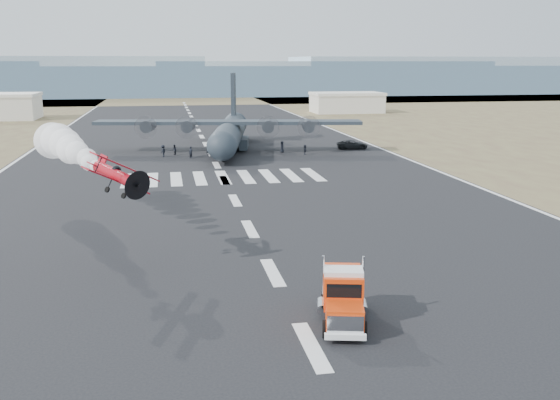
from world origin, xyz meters
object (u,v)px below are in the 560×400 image
object	(u,v)px
aerobatic_biplane	(117,175)
support_vehicle	(352,145)
semi_truck	(343,295)
crew_c	(163,151)
crew_d	(191,152)
hangar_right	(347,102)
crew_b	(211,152)
crew_h	(175,150)
transport_aircraft	(230,131)
crew_e	(282,147)
crew_a	(208,149)
crew_g	(191,152)
crew_f	(305,150)

from	to	relation	value
aerobatic_biplane	support_vehicle	xyz separation A→B (m)	(35.10, 57.59, -6.02)
semi_truck	aerobatic_biplane	world-z (taller)	aerobatic_biplane
crew_c	crew_d	distance (m)	4.39
hangar_right	semi_truck	distance (m)	153.39
hangar_right	aerobatic_biplane	xyz separation A→B (m)	(-56.62, -134.34, 3.74)
crew_b	support_vehicle	bearing A→B (deg)	96.31
crew_c	crew_h	world-z (taller)	crew_c
transport_aircraft	crew_b	xyz separation A→B (m)	(-3.74, -7.63, -2.42)
crew_b	hangar_right	bearing A→B (deg)	144.59
crew_d	crew_e	world-z (taller)	crew_e
crew_a	crew_b	xyz separation A→B (m)	(0.33, -2.45, -0.05)
support_vehicle	crew_e	xyz separation A→B (m)	(-12.72, -2.17, 0.20)
hangar_right	crew_g	world-z (taller)	hangar_right
hangar_right	semi_truck	bearing A→B (deg)	-106.47
crew_d	crew_e	bearing A→B (deg)	77.95
crew_d	crew_h	xyz separation A→B (m)	(-2.44, 2.79, 0.02)
crew_b	crew_g	bearing A→B (deg)	-92.54
crew_c	crew_g	distance (m)	4.69
aerobatic_biplane	transport_aircraft	distance (m)	61.56
support_vehicle	crew_h	distance (m)	30.33
crew_f	crew_e	bearing A→B (deg)	56.17
crew_f	crew_g	size ratio (longest dim) A/B	0.89
crew_e	crew_g	size ratio (longest dim) A/B	1.04
transport_aircraft	crew_e	distance (m)	9.60
aerobatic_biplane	crew_g	bearing A→B (deg)	62.52
crew_d	crew_h	world-z (taller)	crew_h
transport_aircraft	crew_e	size ratio (longest dim) A/B	23.64
transport_aircraft	crew_d	bearing A→B (deg)	-125.25
support_vehicle	crew_g	xyz separation A→B (m)	(-27.84, -5.60, 0.16)
crew_a	crew_h	distance (m)	5.37
hangar_right	crew_g	bearing A→B (deg)	-120.94
crew_a	crew_b	size ratio (longest dim) A/B	1.06
semi_truck	crew_a	world-z (taller)	semi_truck
crew_h	crew_c	bearing A→B (deg)	-67.36
support_vehicle	crew_b	world-z (taller)	crew_b
transport_aircraft	crew_g	distance (m)	10.70
crew_b	crew_h	xyz separation A→B (m)	(-5.59, 3.53, -0.02)
semi_truck	transport_aircraft	bearing A→B (deg)	102.58
support_vehicle	crew_a	xyz separation A→B (m)	(-25.00, -2.96, 0.17)
crew_a	crew_d	distance (m)	3.30
crew_d	crew_h	bearing A→B (deg)	-160.25
semi_truck	transport_aircraft	xyz separation A→B (m)	(1.02, 72.56, 1.71)
hangar_right	crew_e	bearing A→B (deg)	-113.46
crew_b	crew_c	world-z (taller)	crew_c
aerobatic_biplane	crew_g	distance (m)	52.82
transport_aircraft	crew_c	bearing A→B (deg)	-142.66
aerobatic_biplane	crew_a	xyz separation A→B (m)	(10.09, 54.64, -5.84)
aerobatic_biplane	crew_h	world-z (taller)	aerobatic_biplane
aerobatic_biplane	hangar_right	bearing A→B (deg)	47.62
crew_d	hangar_right	bearing A→B (deg)	127.32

